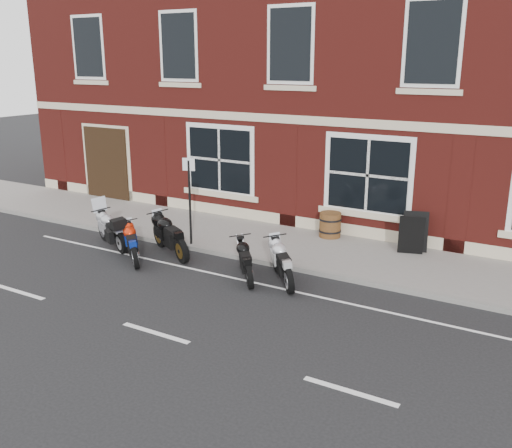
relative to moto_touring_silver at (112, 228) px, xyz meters
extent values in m
plane|color=black|center=(4.54, -0.56, -0.54)|extent=(80.00, 80.00, 0.00)
cube|color=slate|center=(4.54, 2.44, -0.48)|extent=(30.00, 3.00, 0.12)
cube|color=slate|center=(4.54, 0.86, -0.48)|extent=(30.00, 0.16, 0.12)
cube|color=maroon|center=(4.54, 9.94, 5.46)|extent=(24.00, 12.00, 12.00)
cylinder|color=black|center=(-0.57, 0.28, -0.23)|extent=(0.61, 0.38, 0.61)
cylinder|color=black|center=(0.68, -0.33, -0.23)|extent=(0.61, 0.38, 0.61)
cube|color=black|center=(0.01, -0.01, 0.10)|extent=(0.79, 0.54, 0.21)
ellipsoid|color=#A2A2A6|center=(-0.12, 0.06, 0.21)|extent=(0.63, 0.55, 0.31)
cube|color=black|center=(0.36, -0.18, 0.17)|extent=(0.58, 0.46, 0.10)
cube|color=silver|center=(-0.55, 0.27, 0.57)|extent=(0.21, 0.38, 0.43)
cylinder|color=black|center=(0.84, -0.12, -0.24)|extent=(0.52, 0.49, 0.59)
cylinder|color=black|center=(1.82, -1.04, -0.24)|extent=(0.52, 0.49, 0.59)
cube|color=black|center=(1.30, -0.55, 0.08)|extent=(0.70, 0.67, 0.20)
ellipsoid|color=red|center=(1.19, -0.46, 0.19)|extent=(0.61, 0.60, 0.30)
cube|color=black|center=(1.57, -0.81, 0.15)|extent=(0.54, 0.53, 0.09)
cylinder|color=black|center=(1.24, 0.64, -0.20)|extent=(0.66, 0.45, 0.68)
cylinder|color=black|center=(2.57, -0.11, -0.20)|extent=(0.66, 0.45, 0.68)
cube|color=black|center=(1.86, 0.30, 0.16)|extent=(0.86, 0.63, 0.23)
ellipsoid|color=black|center=(1.72, 0.37, 0.29)|extent=(0.70, 0.62, 0.34)
cube|color=black|center=(2.23, 0.09, 0.25)|extent=(0.64, 0.52, 0.11)
cylinder|color=black|center=(5.00, 0.58, -0.23)|extent=(0.49, 0.56, 0.62)
cylinder|color=black|center=(5.90, -0.49, -0.23)|extent=(0.49, 0.56, 0.62)
cube|color=black|center=(5.42, 0.08, 0.10)|extent=(0.67, 0.74, 0.21)
ellipsoid|color=#BCBBC0|center=(5.33, 0.19, 0.22)|extent=(0.61, 0.64, 0.31)
cube|color=black|center=(5.67, -0.21, 0.18)|extent=(0.53, 0.57, 0.10)
cylinder|color=black|center=(4.15, 0.33, -0.25)|extent=(0.46, 0.53, 0.58)
cylinder|color=black|center=(4.98, -0.69, -0.25)|extent=(0.46, 0.53, 0.58)
cube|color=black|center=(4.54, -0.15, 0.06)|extent=(0.62, 0.70, 0.20)
ellipsoid|color=black|center=(4.45, -0.04, 0.17)|extent=(0.57, 0.60, 0.29)
cube|color=black|center=(4.77, -0.43, 0.13)|extent=(0.50, 0.54, 0.09)
cylinder|color=#543D16|center=(5.12, 3.57, -0.06)|extent=(0.62, 0.62, 0.72)
cylinder|color=black|center=(5.12, 3.57, -0.23)|extent=(0.65, 0.65, 0.05)
cylinder|color=black|center=(5.12, 3.57, 0.12)|extent=(0.65, 0.65, 0.05)
cylinder|color=black|center=(2.02, 0.99, 0.76)|extent=(0.06, 0.06, 2.36)
cube|color=silver|center=(2.02, 0.99, 1.84)|extent=(0.33, 0.13, 0.34)
camera|label=1|loc=(11.28, -11.22, 4.58)|focal=40.00mm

